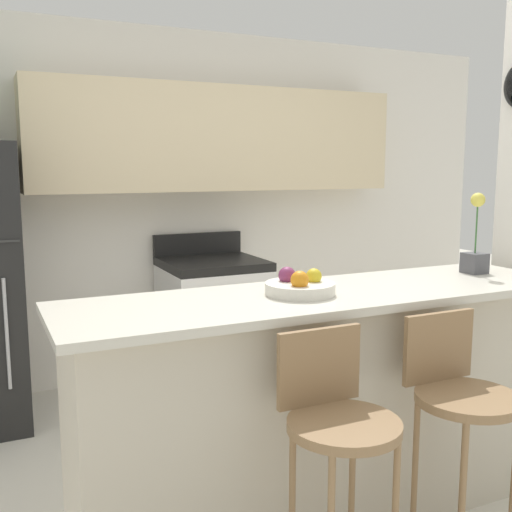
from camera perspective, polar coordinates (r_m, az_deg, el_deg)
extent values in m
cube|color=white|center=(4.53, -7.68, 4.76)|extent=(5.60, 0.06, 2.55)
cube|color=beige|center=(4.44, -3.49, 11.06)|extent=(2.73, 0.32, 0.75)
cube|color=white|center=(4.41, -5.23, 8.92)|extent=(0.68, 0.28, 0.12)
cube|color=beige|center=(2.76, 6.83, -14.30)|extent=(2.21, 0.51, 1.00)
cube|color=beige|center=(2.60, 7.04, -3.73)|extent=(2.33, 0.63, 0.04)
cylinder|color=#B2B2B7|center=(3.65, -22.64, -6.89)|extent=(0.02, 0.02, 0.64)
cube|color=white|center=(4.37, -4.08, -6.65)|extent=(0.69, 0.65, 0.85)
cube|color=black|center=(4.27, -4.14, -0.75)|extent=(0.69, 0.65, 0.06)
cube|color=black|center=(4.54, -5.56, 1.19)|extent=(0.69, 0.04, 0.16)
cube|color=black|center=(4.06, -2.39, -7.19)|extent=(0.41, 0.01, 0.27)
cylinder|color=olive|center=(2.13, 8.39, -15.70)|extent=(0.39, 0.39, 0.03)
cube|color=olive|center=(2.20, 6.04, -10.41)|extent=(0.33, 0.02, 0.28)
cylinder|color=olive|center=(2.45, 9.09, -21.69)|extent=(0.02, 0.02, 0.68)
cylinder|color=olive|center=(2.45, 19.49, -12.71)|extent=(0.39, 0.39, 0.03)
cube|color=olive|center=(2.52, 16.99, -8.26)|extent=(0.33, 0.02, 0.28)
cylinder|color=olive|center=(2.45, 19.00, -22.09)|extent=(0.02, 0.02, 0.68)
cylinder|color=olive|center=(2.61, 14.87, -19.85)|extent=(0.02, 0.02, 0.68)
cylinder|color=olive|center=(2.76, 19.13, -18.34)|extent=(0.02, 0.02, 0.68)
cube|color=#4C4C51|center=(3.20, 20.09, -0.63)|extent=(0.10, 0.10, 0.10)
cylinder|color=#386633|center=(3.18, 20.25, 2.46)|extent=(0.01, 0.01, 0.25)
sphere|color=#DBCC4C|center=(3.17, 20.38, 5.04)|extent=(0.07, 0.07, 0.07)
cylinder|color=silver|center=(2.52, 4.22, -3.11)|extent=(0.30, 0.30, 0.05)
sphere|color=gold|center=(2.54, 5.58, -1.95)|extent=(0.07, 0.07, 0.07)
sphere|color=#7A2D56|center=(2.54, 2.97, -1.85)|extent=(0.07, 0.07, 0.07)
sphere|color=orange|center=(2.44, 4.18, -2.29)|extent=(0.08, 0.08, 0.08)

